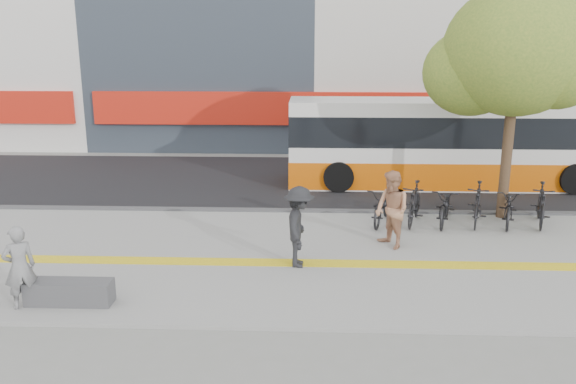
{
  "coord_description": "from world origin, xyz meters",
  "views": [
    {
      "loc": [
        1.88,
        -11.12,
        4.89
      ],
      "look_at": [
        1.36,
        2.0,
        1.44
      ],
      "focal_mm": 36.52,
      "sensor_mm": 36.0,
      "label": 1
    }
  ],
  "objects_px": {
    "bus": "(450,145)",
    "bench": "(70,292)",
    "street_tree": "(514,53)",
    "pedestrian_tan": "(392,210)",
    "seated_woman": "(19,267)",
    "pedestrian_dark": "(299,227)"
  },
  "relations": [
    {
      "from": "bus",
      "to": "bench",
      "type": "bearing_deg",
      "value": -133.34
    },
    {
      "from": "street_tree",
      "to": "bus",
      "type": "height_order",
      "value": "street_tree"
    },
    {
      "from": "bus",
      "to": "street_tree",
      "type": "bearing_deg",
      "value": -80.35
    },
    {
      "from": "bus",
      "to": "pedestrian_tan",
      "type": "xyz_separation_m",
      "value": [
        -2.76,
        -6.37,
        -0.41
      ]
    },
    {
      "from": "bench",
      "to": "street_tree",
      "type": "height_order",
      "value": "street_tree"
    },
    {
      "from": "seated_woman",
      "to": "pedestrian_dark",
      "type": "relative_size",
      "value": 0.89
    },
    {
      "from": "bench",
      "to": "pedestrian_tan",
      "type": "bearing_deg",
      "value": 27.49
    },
    {
      "from": "bench",
      "to": "pedestrian_tan",
      "type": "xyz_separation_m",
      "value": [
        6.4,
        3.33,
        0.7
      ]
    },
    {
      "from": "street_tree",
      "to": "seated_woman",
      "type": "xyz_separation_m",
      "value": [
        -10.58,
        -6.2,
        -3.65
      ]
    },
    {
      "from": "pedestrian_dark",
      "to": "pedestrian_tan",
      "type": "bearing_deg",
      "value": -57.9
    },
    {
      "from": "street_tree",
      "to": "pedestrian_tan",
      "type": "relative_size",
      "value": 3.43
    },
    {
      "from": "bus",
      "to": "pedestrian_tan",
      "type": "height_order",
      "value": "bus"
    },
    {
      "from": "bus",
      "to": "pedestrian_dark",
      "type": "xyz_separation_m",
      "value": [
        -4.91,
        -7.63,
        -0.44
      ]
    },
    {
      "from": "pedestrian_tan",
      "to": "pedestrian_dark",
      "type": "height_order",
      "value": "pedestrian_tan"
    },
    {
      "from": "bus",
      "to": "pedestrian_dark",
      "type": "height_order",
      "value": "bus"
    },
    {
      "from": "bus",
      "to": "pedestrian_dark",
      "type": "relative_size",
      "value": 6.08
    },
    {
      "from": "street_tree",
      "to": "pedestrian_tan",
      "type": "bearing_deg",
      "value": -141.48
    },
    {
      "from": "bus",
      "to": "pedestrian_tan",
      "type": "bearing_deg",
      "value": -113.39
    },
    {
      "from": "street_tree",
      "to": "bus",
      "type": "relative_size",
      "value": 0.59
    },
    {
      "from": "seated_woman",
      "to": "pedestrian_tan",
      "type": "height_order",
      "value": "pedestrian_tan"
    },
    {
      "from": "bus",
      "to": "seated_woman",
      "type": "height_order",
      "value": "bus"
    },
    {
      "from": "pedestrian_dark",
      "to": "bench",
      "type": "bearing_deg",
      "value": 117.72
    }
  ]
}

